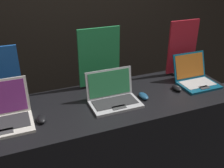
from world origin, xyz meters
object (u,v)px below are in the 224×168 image
mouse_middle (144,96)px  promo_stand_back (182,49)px  promo_stand_middle (99,59)px  mouse_back (177,88)px  laptop_middle (113,96)px  laptop_back (195,77)px  mouse_front (41,119)px  laptop_front (3,115)px

mouse_middle → promo_stand_back: bearing=28.4°
promo_stand_middle → mouse_back: 0.71m
mouse_back → promo_stand_middle: bearing=151.1°
laptop_middle → laptop_back: 0.82m
laptop_back → mouse_back: 0.24m
mouse_back → promo_stand_back: 0.43m
laptop_middle → promo_stand_middle: 0.37m
mouse_front → promo_stand_back: (1.38, 0.33, 0.23)m
laptop_back → mouse_back: bearing=-166.8°
laptop_middle → mouse_front: bearing=-174.2°
laptop_middle → promo_stand_back: (0.82, 0.28, 0.20)m
laptop_middle → laptop_back: bearing=2.9°
mouse_back → laptop_middle: bearing=178.9°
mouse_front → mouse_back: size_ratio=0.92×
promo_stand_middle → mouse_back: promo_stand_middle is taller
promo_stand_middle → laptop_back: size_ratio=1.59×
laptop_back → promo_stand_back: promo_stand_back is taller
mouse_front → laptop_middle: (0.57, 0.06, 0.04)m
promo_stand_middle → laptop_middle: bearing=-90.0°
laptop_middle → mouse_back: (0.59, -0.01, -0.04)m
laptop_middle → promo_stand_back: promo_stand_back is taller
laptop_front → promo_stand_back: promo_stand_back is taller
mouse_front → promo_stand_back: size_ratio=0.20×
mouse_middle → promo_stand_back: size_ratio=0.23×
promo_stand_back → laptop_front: bearing=-171.0°
laptop_middle → mouse_back: 0.59m
promo_stand_middle → promo_stand_back: promo_stand_back is taller
mouse_middle → laptop_back: bearing=6.8°
mouse_middle → laptop_front: bearing=177.6°
mouse_middle → mouse_front: bearing=-177.8°
laptop_front → promo_stand_middle: promo_stand_middle is taller
laptop_front → laptop_back: (1.63, 0.02, -0.01)m
promo_stand_back → mouse_front: bearing=-166.4°
laptop_front → promo_stand_middle: (0.81, 0.30, 0.19)m
mouse_back → promo_stand_back: size_ratio=0.21×
promo_stand_middle → promo_stand_back: bearing=-2.7°
laptop_back → promo_stand_back: size_ratio=0.63×
promo_stand_middle → mouse_back: (0.59, -0.33, -0.23)m
laptop_front → mouse_middle: laptop_front is taller
mouse_front → laptop_front: bearing=162.4°
laptop_front → laptop_middle: laptop_front is taller
laptop_front → promo_stand_back: (1.63, 0.26, 0.19)m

